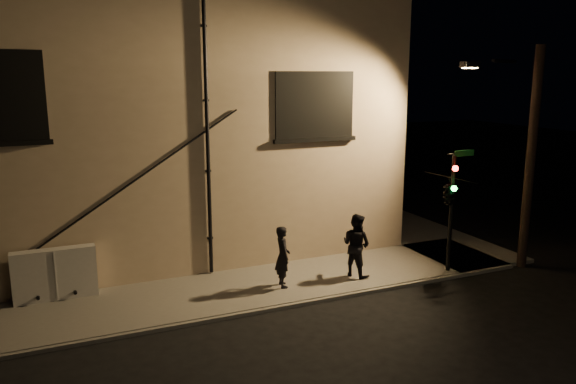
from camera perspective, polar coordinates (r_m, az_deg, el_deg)
name	(u,v)px	position (r m, az deg, el deg)	size (l,w,h in m)	color
ground	(309,303)	(15.08, 2.13, -11.23)	(90.00, 90.00, 0.00)	black
sidewalk	(285,249)	(19.28, -0.30, -5.78)	(21.00, 16.00, 0.12)	#5E5A55
building	(131,116)	(21.73, -15.67, 7.48)	(16.20, 12.23, 8.80)	tan
utility_cabinet	(55,274)	(16.00, -22.59, -7.71)	(2.07, 0.35, 1.36)	beige
pedestrian_a	(283,257)	(15.58, -0.55, -6.57)	(0.63, 0.41, 1.73)	black
pedestrian_b	(356,245)	(16.50, 6.94, -5.36)	(0.90, 0.70, 1.86)	black
traffic_signal	(449,192)	(16.88, 16.07, -0.01)	(1.21, 2.13, 3.63)	black
streetlamp_pole	(527,152)	(18.40, 23.08, 3.78)	(2.02, 1.38, 6.76)	black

